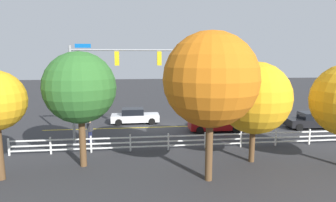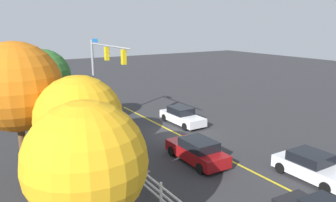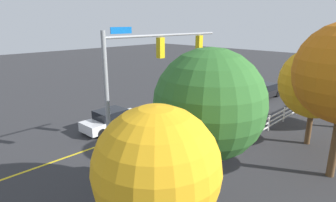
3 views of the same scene
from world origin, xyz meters
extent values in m
plane|color=#2D2D30|center=(0.00, 0.00, 0.00)|extent=(120.00, 120.00, 0.00)
cube|color=gold|center=(-4.00, 0.00, 0.00)|extent=(28.00, 0.16, 0.01)
cylinder|color=gray|center=(6.31, 4.34, 3.57)|extent=(0.20, 0.20, 7.14)
cylinder|color=gray|center=(2.59, 4.34, 6.84)|extent=(7.45, 0.12, 0.12)
cube|color=#0C59B2|center=(5.41, 4.36, 7.12)|extent=(1.10, 0.03, 0.28)
cube|color=gold|center=(3.08, 4.34, 6.24)|extent=(0.32, 0.28, 1.00)
sphere|color=red|center=(3.08, 4.19, 6.56)|extent=(0.17, 0.17, 0.17)
sphere|color=orange|center=(3.08, 4.19, 6.24)|extent=(0.17, 0.17, 0.17)
sphere|color=#148C19|center=(3.08, 4.19, 5.92)|extent=(0.17, 0.17, 0.17)
cube|color=gold|center=(0.04, 4.34, 6.24)|extent=(0.32, 0.28, 1.00)
sphere|color=red|center=(0.04, 4.19, 6.56)|extent=(0.17, 0.17, 0.17)
sphere|color=orange|center=(0.04, 4.19, 6.24)|extent=(0.17, 0.17, 0.17)
sphere|color=#148C19|center=(0.04, 4.19, 5.92)|extent=(0.17, 0.17, 0.17)
cube|color=silver|center=(-10.37, -2.15, 0.57)|extent=(4.13, 1.94, 0.70)
cube|color=black|center=(-10.17, -2.15, 1.20)|extent=(1.98, 1.74, 0.55)
cylinder|color=black|center=(-11.78, -1.24, 0.32)|extent=(0.64, 0.22, 0.64)
cylinder|color=black|center=(-8.97, -3.05, 0.32)|extent=(0.64, 0.22, 0.64)
cylinder|color=black|center=(-8.97, -1.24, 0.32)|extent=(0.64, 0.22, 0.64)
cube|color=maroon|center=(-5.03, 1.88, 0.58)|extent=(4.60, 1.87, 0.71)
cube|color=black|center=(-5.26, 1.88, 1.21)|extent=(2.29, 1.66, 0.55)
cylinder|color=black|center=(-3.46, 2.70, 0.32)|extent=(0.64, 0.23, 0.64)
cylinder|color=black|center=(-3.49, 1.02, 0.32)|extent=(0.64, 0.23, 0.64)
cylinder|color=black|center=(-6.57, 2.75, 0.32)|extent=(0.64, 0.23, 0.64)
cylinder|color=black|center=(-6.60, 1.06, 0.32)|extent=(0.64, 0.23, 0.64)
cube|color=silver|center=(1.89, -1.81, 0.55)|extent=(4.61, 1.83, 0.66)
cube|color=black|center=(2.12, -1.81, 1.17)|extent=(2.09, 1.61, 0.59)
cylinder|color=black|center=(0.35, -2.65, 0.32)|extent=(0.64, 0.23, 0.64)
cylinder|color=black|center=(0.32, -1.02, 0.32)|extent=(0.64, 0.23, 0.64)
cylinder|color=black|center=(3.46, -2.60, 0.32)|extent=(0.64, 0.23, 0.64)
cylinder|color=black|center=(3.44, -0.97, 0.32)|extent=(0.64, 0.23, 0.64)
cylinder|color=#191E3F|center=(5.19, 3.93, 0.42)|extent=(0.16, 0.16, 0.85)
cylinder|color=#191E3F|center=(5.28, 4.11, 0.42)|extent=(0.16, 0.16, 0.85)
cube|color=#333338|center=(5.24, 4.02, 1.16)|extent=(0.41, 0.47, 0.62)
sphere|color=tan|center=(5.24, 4.02, 1.58)|extent=(0.22, 0.22, 0.22)
cube|color=white|center=(-8.20, 6.37, 0.57)|extent=(0.10, 0.10, 1.15)
cube|color=white|center=(-5.60, 6.37, 0.57)|extent=(0.10, 0.10, 1.15)
cube|color=white|center=(-3.00, 6.37, 0.57)|extent=(0.10, 0.10, 1.15)
cube|color=white|center=(-0.40, 6.37, 0.57)|extent=(0.10, 0.10, 1.15)
cube|color=white|center=(2.20, 6.37, 0.57)|extent=(0.10, 0.10, 1.15)
cube|color=white|center=(4.80, 6.37, 0.57)|extent=(0.10, 0.10, 1.15)
cube|color=white|center=(7.40, 6.37, 0.57)|extent=(0.10, 0.10, 1.15)
cube|color=white|center=(10.00, 6.37, 0.57)|extent=(0.10, 0.10, 1.15)
cube|color=white|center=(-3.00, 6.37, 0.95)|extent=(26.00, 0.06, 0.09)
cube|color=white|center=(-3.00, 6.37, 0.60)|extent=(26.00, 0.06, 0.09)
cube|color=white|center=(-3.00, 6.37, 0.28)|extent=(26.00, 0.06, 0.09)
cylinder|color=brown|center=(8.78, 10.08, 1.51)|extent=(0.36, 0.36, 3.03)
sphere|color=gold|center=(8.78, 10.08, 4.17)|extent=(3.05, 3.05, 3.05)
sphere|color=gold|center=(-10.22, 10.49, 3.92)|extent=(4.22, 4.22, 4.22)
cylinder|color=brown|center=(-5.19, 9.15, 1.17)|extent=(0.33, 0.33, 2.34)
sphere|color=gold|center=(-5.19, 9.15, 3.94)|extent=(4.28, 4.28, 4.28)
cylinder|color=brown|center=(4.88, 8.70, 1.55)|extent=(0.38, 0.38, 3.11)
sphere|color=#2D6628|center=(4.88, 8.70, 4.63)|extent=(4.06, 4.06, 4.06)
cylinder|color=brown|center=(-1.91, 11.38, 1.72)|extent=(0.38, 0.38, 3.45)
sphere|color=#C66614|center=(-1.91, 11.38, 5.23)|extent=(4.75, 4.75, 4.75)
camera|label=1|loc=(1.72, 24.57, 6.25)|focal=29.47mm
camera|label=2|loc=(-20.34, 13.59, 8.44)|focal=35.02mm
camera|label=3|loc=(12.81, 14.39, 7.46)|focal=30.10mm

